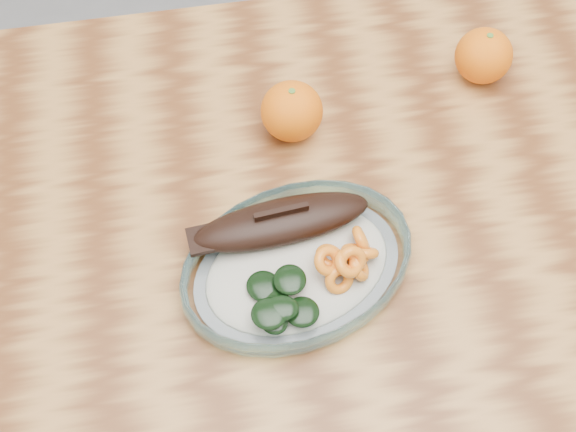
{
  "coord_description": "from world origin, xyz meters",
  "views": [
    {
      "loc": [
        -0.17,
        -0.38,
        1.46
      ],
      "look_at": [
        -0.1,
        0.03,
        0.77
      ],
      "focal_mm": 45.0,
      "sensor_mm": 36.0,
      "label": 1
    }
  ],
  "objects": [
    {
      "name": "plated_meal",
      "position": [
        -0.1,
        -0.03,
        0.77
      ],
      "size": [
        0.58,
        0.58,
        0.08
      ],
      "rotation": [
        0.0,
        0.0,
        0.28
      ],
      "color": "white",
      "rests_on": "dining_table"
    },
    {
      "name": "orange_right",
      "position": [
        0.18,
        0.21,
        0.79
      ],
      "size": [
        0.07,
        0.07,
        0.07
      ],
      "primitive_type": "sphere",
      "color": "#FF5C05",
      "rests_on": "dining_table"
    },
    {
      "name": "dining_table",
      "position": [
        0.0,
        0.0,
        0.65
      ],
      "size": [
        1.2,
        0.8,
        0.75
      ],
      "color": "#5C3116",
      "rests_on": "ground"
    },
    {
      "name": "ground",
      "position": [
        0.0,
        0.0,
        0.0
      ],
      "size": [
        3.0,
        3.0,
        0.0
      ],
      "primitive_type": "plane",
      "color": "slate",
      "rests_on": "ground"
    },
    {
      "name": "orange_left",
      "position": [
        -0.07,
        0.16,
        0.79
      ],
      "size": [
        0.07,
        0.07,
        0.07
      ],
      "primitive_type": "sphere",
      "color": "#FF5C05",
      "rests_on": "dining_table"
    }
  ]
}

